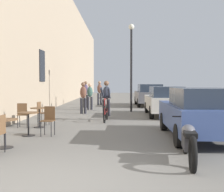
# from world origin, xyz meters

# --- Properties ---
(ground_plane) EXTENTS (88.00, 88.00, 0.00)m
(ground_plane) POSITION_xyz_m (0.00, 0.00, 0.00)
(ground_plane) COLOR slate
(building_facade_left) EXTENTS (0.54, 68.00, 9.28)m
(building_facade_left) POSITION_xyz_m (-3.45, 14.00, 4.64)
(building_facade_left) COLOR tan
(building_facade_left) RESTS_ON ground_plane
(cafe_table_near) EXTENTS (0.64, 0.64, 0.72)m
(cafe_table_near) POSITION_xyz_m (-1.91, 2.70, 0.52)
(cafe_table_near) COLOR black
(cafe_table_near) RESTS_ON ground_plane
(cafe_table_mid) EXTENTS (0.64, 0.64, 0.72)m
(cafe_table_mid) POSITION_xyz_m (-1.83, 4.40, 0.52)
(cafe_table_mid) COLOR black
(cafe_table_mid) RESTS_ON ground_plane
(cafe_chair_mid_toward_street) EXTENTS (0.42, 0.42, 0.89)m
(cafe_chair_mid_toward_street) POSITION_xyz_m (-1.22, 4.47, 0.52)
(cafe_chair_mid_toward_street) COLOR black
(cafe_chair_mid_toward_street) RESTS_ON ground_plane
(cafe_table_far) EXTENTS (0.64, 0.64, 0.72)m
(cafe_table_far) POSITION_xyz_m (-1.94, 6.09, 0.52)
(cafe_table_far) COLOR black
(cafe_table_far) RESTS_ON ground_plane
(cafe_chair_far_toward_street) EXTENTS (0.43, 0.43, 0.89)m
(cafe_chair_far_toward_street) POSITION_xyz_m (-2.02, 6.73, 0.52)
(cafe_chair_far_toward_street) COLOR black
(cafe_chair_far_toward_street) RESTS_ON ground_plane
(cafe_chair_far_toward_wall) EXTENTS (0.42, 0.42, 0.89)m
(cafe_chair_far_toward_wall) POSITION_xyz_m (-2.52, 6.02, 0.52)
(cafe_chair_far_toward_wall) COLOR black
(cafe_chair_far_toward_wall) RESTS_ON ground_plane
(cyclist_on_bicycle) EXTENTS (0.52, 1.76, 1.74)m
(cyclist_on_bicycle) POSITION_xyz_m (0.42, 8.09, 0.81)
(cyclist_on_bicycle) COLOR black
(cyclist_on_bicycle) RESTS_ON ground_plane
(pedestrian_near) EXTENTS (0.37, 0.28, 1.66)m
(pedestrian_near) POSITION_xyz_m (-0.89, 10.96, 0.93)
(pedestrian_near) COLOR #26262D
(pedestrian_near) RESTS_ON ground_plane
(pedestrian_mid) EXTENTS (0.38, 0.30, 1.60)m
(pedestrian_mid) POSITION_xyz_m (-0.75, 13.23, 0.90)
(pedestrian_mid) COLOR #26262D
(pedestrian_mid) RESTS_ON ground_plane
(pedestrian_far) EXTENTS (0.37, 0.29, 1.73)m
(pedestrian_far) POSITION_xyz_m (-1.16, 14.69, 0.98)
(pedestrian_far) COLOR #26262D
(pedestrian_far) RESTS_ON ground_plane
(pedestrian_furthest) EXTENTS (0.36, 0.27, 1.75)m
(pedestrian_furthest) POSITION_xyz_m (-0.40, 17.29, 0.99)
(pedestrian_furthest) COLOR #26262D
(pedestrian_furthest) RESTS_ON ground_plane
(street_lamp) EXTENTS (0.32, 0.32, 4.90)m
(street_lamp) POSITION_xyz_m (1.69, 12.10, 3.11)
(street_lamp) COLOR black
(street_lamp) RESTS_ON ground_plane
(parked_car_nearest) EXTENTS (1.83, 4.19, 1.48)m
(parked_car_nearest) POSITION_xyz_m (3.23, 4.03, 0.77)
(parked_car_nearest) COLOR #384C84
(parked_car_nearest) RESTS_ON ground_plane
(parked_car_second) EXTENTS (1.78, 4.09, 1.44)m
(parked_car_second) POSITION_xyz_m (3.23, 9.96, 0.75)
(parked_car_second) COLOR beige
(parked_car_second) RESTS_ON ground_plane
(parked_car_third) EXTENTS (1.82, 4.30, 1.53)m
(parked_car_third) POSITION_xyz_m (3.14, 16.25, 0.79)
(parked_car_third) COLOR #595960
(parked_car_third) RESTS_ON ground_plane
(parked_motorcycle) EXTENTS (0.62, 2.14, 0.92)m
(parked_motorcycle) POSITION_xyz_m (2.36, 1.53, 0.40)
(parked_motorcycle) COLOR black
(parked_motorcycle) RESTS_ON ground_plane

